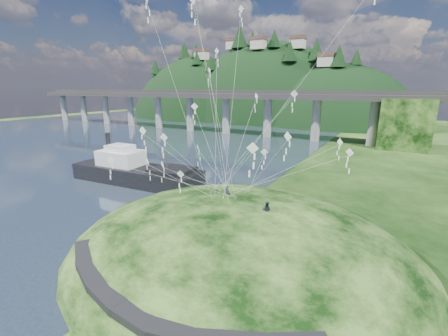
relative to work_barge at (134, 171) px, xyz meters
The scene contains 10 objects.
ground 21.95m from the work_barge, 36.46° to the right, with size 320.00×320.00×0.00m, color black.
water 57.06m from the work_barge, 162.64° to the left, with size 240.00×240.00×0.00m, color #2E3E54.
grass_hill 28.06m from the work_barge, 23.24° to the right, with size 36.00×32.00×13.00m.
footpath 33.82m from the work_barge, 42.23° to the right, with size 22.29×5.84×0.83m.
bridge 58.27m from the work_barge, 98.84° to the left, with size 160.00×11.00×15.00m.
far_ridge 112.64m from the work_barge, 103.40° to the left, with size 153.00×70.00×94.50m.
work_barge is the anchor object (origin of this frame).
wooden_dock 17.52m from the work_barge, 30.48° to the right, with size 14.90×4.09×1.05m.
kite_flyers 28.39m from the work_barge, 21.54° to the right, with size 5.90×2.45×1.95m.
kite_swarm 27.76m from the work_barge, 22.64° to the right, with size 19.85×17.56×19.56m.
Camera 1 is at (19.97, -21.79, 15.58)m, focal length 24.00 mm.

